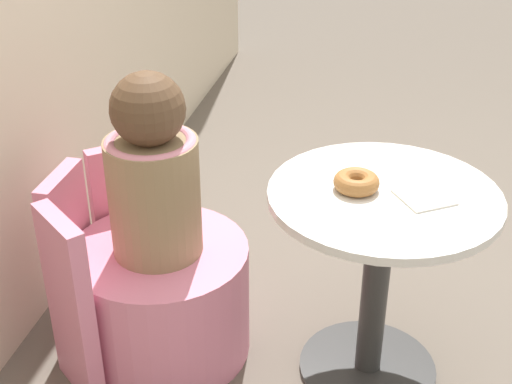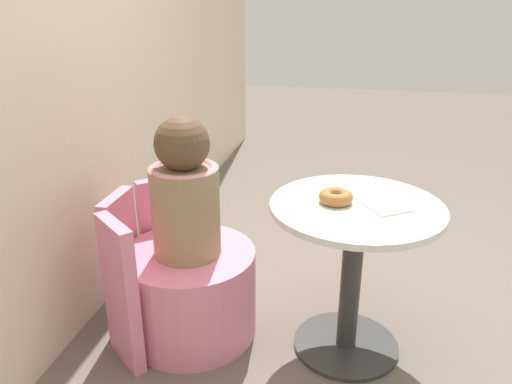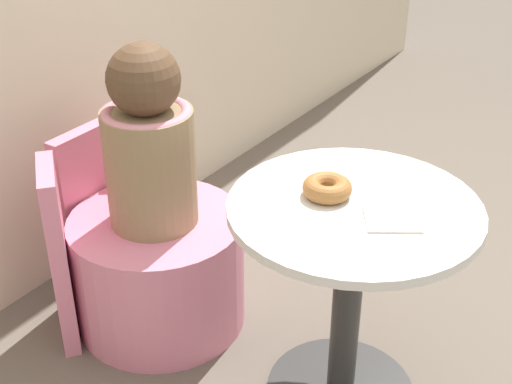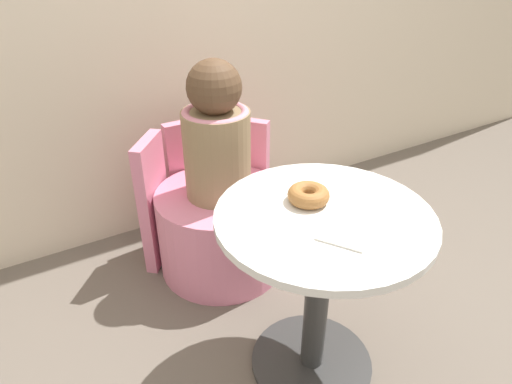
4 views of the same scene
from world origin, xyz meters
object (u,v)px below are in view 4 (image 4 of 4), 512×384
(round_table, at_px, (320,267))
(donut, at_px, (308,195))
(child_figure, at_px, (216,136))
(tub_chair, at_px, (221,230))

(round_table, distance_m, donut, 0.23)
(child_figure, height_order, donut, child_figure)
(round_table, xyz_separation_m, tub_chair, (-0.03, 0.66, -0.25))
(tub_chair, relative_size, child_figure, 0.98)
(round_table, xyz_separation_m, donut, (-0.00, 0.08, 0.22))
(tub_chair, height_order, child_figure, child_figure)
(donut, bearing_deg, round_table, -88.37)
(round_table, bearing_deg, tub_chair, 92.38)
(round_table, bearing_deg, child_figure, 92.38)
(round_table, relative_size, donut, 5.09)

